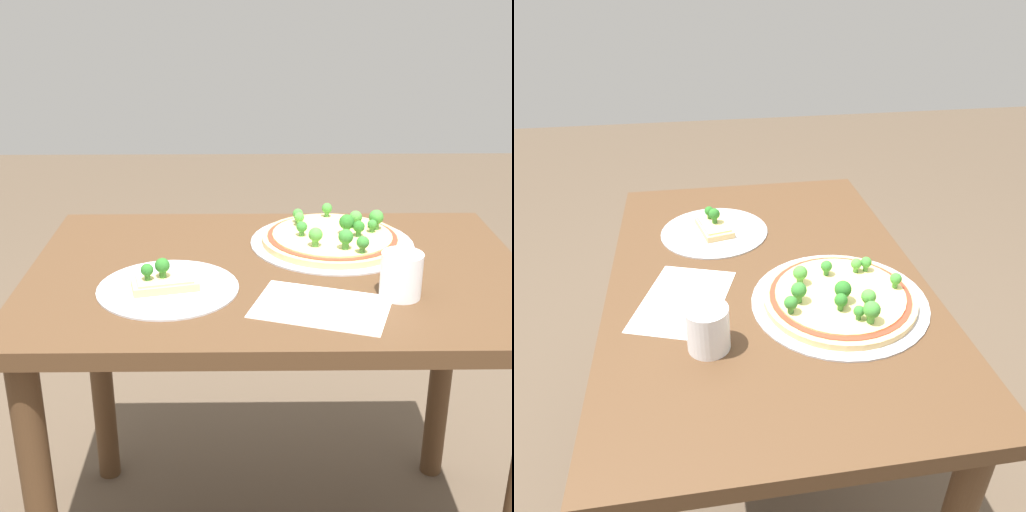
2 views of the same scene
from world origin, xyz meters
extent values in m
cube|color=#4C331E|center=(0.00, 0.00, 0.75)|extent=(1.05, 0.70, 0.04)
cylinder|color=#4C331E|center=(-0.46, 0.29, 0.37)|extent=(0.06, 0.06, 0.73)
cylinder|color=#4C331E|center=(0.46, 0.29, 0.37)|extent=(0.06, 0.06, 0.73)
cylinder|color=#B7B7BC|center=(0.13, 0.14, 0.77)|extent=(0.37, 0.37, 0.00)
cylinder|color=#DBB775|center=(0.13, 0.14, 0.78)|extent=(0.32, 0.32, 0.01)
cylinder|color=#B73823|center=(0.13, 0.14, 0.79)|extent=(0.30, 0.30, 0.00)
cylinder|color=#EFD684|center=(0.13, 0.14, 0.79)|extent=(0.27, 0.27, 0.00)
sphere|color=#479338|center=(0.08, 0.06, 0.82)|extent=(0.03, 0.03, 0.03)
cylinder|color=#51973E|center=(0.08, 0.06, 0.80)|extent=(0.01, 0.01, 0.01)
sphere|color=#3D8933|center=(0.23, 0.17, 0.82)|extent=(0.03, 0.03, 0.03)
cylinder|color=#488E3A|center=(0.23, 0.17, 0.80)|extent=(0.02, 0.02, 0.02)
sphere|color=#479338|center=(0.19, 0.18, 0.82)|extent=(0.03, 0.03, 0.03)
cylinder|color=#51973E|center=(0.19, 0.18, 0.80)|extent=(0.01, 0.01, 0.01)
sphere|color=#286B23|center=(0.19, 0.12, 0.81)|extent=(0.03, 0.03, 0.03)
cylinder|color=#37742D|center=(0.19, 0.12, 0.80)|extent=(0.01, 0.01, 0.01)
sphere|color=#3D8933|center=(0.06, 0.22, 0.81)|extent=(0.02, 0.02, 0.02)
cylinder|color=#488E3A|center=(0.06, 0.22, 0.80)|extent=(0.01, 0.01, 0.01)
sphere|color=#337A2D|center=(0.15, 0.05, 0.82)|extent=(0.03, 0.03, 0.03)
cylinder|color=#3F8136|center=(0.15, 0.05, 0.80)|extent=(0.01, 0.01, 0.01)
sphere|color=#479338|center=(0.06, 0.19, 0.81)|extent=(0.02, 0.02, 0.02)
cylinder|color=#51973E|center=(0.06, 0.19, 0.80)|extent=(0.01, 0.01, 0.01)
sphere|color=#286B23|center=(0.16, 0.13, 0.82)|extent=(0.03, 0.03, 0.03)
cylinder|color=#37742D|center=(0.16, 0.13, 0.80)|extent=(0.02, 0.02, 0.02)
sphere|color=#3D8933|center=(0.13, 0.26, 0.81)|extent=(0.02, 0.02, 0.02)
cylinder|color=#488E3A|center=(0.13, 0.26, 0.80)|extent=(0.01, 0.01, 0.01)
sphere|color=#337A2D|center=(0.18, 0.02, 0.81)|extent=(0.03, 0.03, 0.03)
cylinder|color=#3F8136|center=(0.18, 0.02, 0.80)|extent=(0.01, 0.01, 0.01)
sphere|color=#337A2D|center=(0.22, 0.15, 0.81)|extent=(0.02, 0.02, 0.02)
cylinder|color=#3F8136|center=(0.22, 0.15, 0.79)|extent=(0.01, 0.01, 0.01)
sphere|color=#337A2D|center=(0.06, 0.13, 0.81)|extent=(0.03, 0.03, 0.03)
cylinder|color=#3F8136|center=(0.06, 0.13, 0.80)|extent=(0.01, 0.01, 0.01)
cylinder|color=#B7B7BC|center=(-0.22, -0.10, 0.77)|extent=(0.28, 0.28, 0.00)
cube|color=#DBB775|center=(-0.23, -0.10, 0.78)|extent=(0.14, 0.10, 0.02)
cube|color=#EFD684|center=(-0.23, -0.10, 0.79)|extent=(0.12, 0.08, 0.00)
sphere|color=#286B23|center=(-0.26, -0.11, 0.81)|extent=(0.02, 0.02, 0.02)
cylinder|color=#37742D|center=(-0.26, -0.11, 0.80)|extent=(0.01, 0.01, 0.01)
sphere|color=#286B23|center=(-0.23, -0.10, 0.82)|extent=(0.03, 0.03, 0.03)
cylinder|color=#37742D|center=(-0.23, -0.10, 0.80)|extent=(0.01, 0.01, 0.01)
cylinder|color=white|center=(0.23, -0.14, 0.81)|extent=(0.08, 0.08, 0.09)
cube|color=white|center=(0.07, -0.19, 0.77)|extent=(0.29, 0.24, 0.00)
camera|label=1|loc=(-0.06, -1.38, 1.36)|focal=50.00mm
camera|label=2|loc=(0.95, -0.14, 1.39)|focal=35.00mm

